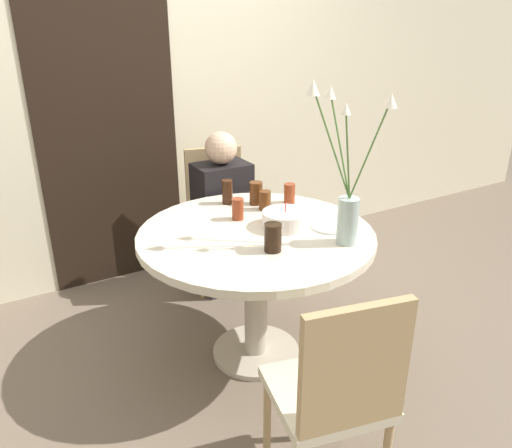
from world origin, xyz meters
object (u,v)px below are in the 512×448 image
(chair_far_back, at_px, (337,389))
(drink_glass_1, at_px, (273,238))
(drink_glass_2, at_px, (237,209))
(drink_glass_3, at_px, (256,193))
(chair_near_front, at_px, (218,209))
(side_plate, at_px, (330,227))
(drink_glass_4, at_px, (265,200))
(drink_glass_5, at_px, (289,193))
(person_woman, at_px, (223,219))
(birthday_cake, at_px, (285,219))
(drink_glass_0, at_px, (227,192))
(flower_vase, at_px, (347,191))

(chair_far_back, bearing_deg, drink_glass_1, -90.39)
(drink_glass_2, xyz_separation_m, drink_glass_3, (0.20, 0.15, 0.01))
(drink_glass_1, bearing_deg, drink_glass_2, 84.42)
(chair_near_front, distance_m, side_plate, 1.08)
(chair_near_front, height_order, drink_glass_4, chair_near_front)
(chair_near_front, xyz_separation_m, side_plate, (0.12, -1.05, 0.22))
(drink_glass_3, bearing_deg, drink_glass_5, -24.79)
(drink_glass_2, height_order, drink_glass_5, drink_glass_2)
(chair_near_front, xyz_separation_m, person_woman, (-0.04, -0.15, -0.01))
(person_woman, bearing_deg, side_plate, -79.84)
(chair_far_back, height_order, drink_glass_2, chair_far_back)
(chair_far_back, height_order, birthday_cake, chair_far_back)
(drink_glass_0, bearing_deg, drink_glass_2, -105.75)
(chair_far_back, relative_size, drink_glass_1, 6.95)
(drink_glass_1, distance_m, drink_glass_2, 0.42)
(person_woman, bearing_deg, birthday_cake, -92.08)
(flower_vase, bearing_deg, person_woman, 95.53)
(drink_glass_4, bearing_deg, drink_glass_1, -117.36)
(drink_glass_2, height_order, drink_glass_3, drink_glass_3)
(flower_vase, relative_size, drink_glass_4, 6.98)
(drink_glass_2, bearing_deg, drink_glass_5, 10.72)
(chair_far_back, relative_size, drink_glass_2, 7.98)
(flower_vase, xyz_separation_m, person_woman, (-0.10, 1.06, -0.48))
(drink_glass_2, bearing_deg, chair_near_front, 72.21)
(drink_glass_4, bearing_deg, chair_near_front, 87.69)
(flower_vase, relative_size, person_woman, 0.70)
(drink_glass_3, bearing_deg, side_plate, -73.37)
(birthday_cake, distance_m, person_woman, 0.81)
(flower_vase, distance_m, drink_glass_5, 0.62)
(birthday_cake, bearing_deg, drink_glass_2, 127.42)
(drink_glass_4, distance_m, drink_glass_5, 0.18)
(flower_vase, xyz_separation_m, drink_glass_2, (-0.29, 0.51, -0.20))
(chair_near_front, relative_size, birthday_cake, 3.94)
(flower_vase, bearing_deg, side_plate, 71.62)
(drink_glass_0, height_order, person_woman, person_woman)
(chair_far_back, distance_m, side_plate, 0.96)
(drink_glass_4, bearing_deg, person_woman, 91.36)
(chair_near_front, bearing_deg, drink_glass_2, -93.84)
(drink_glass_2, height_order, person_woman, person_woman)
(birthday_cake, height_order, person_woman, person_woman)
(drink_glass_1, bearing_deg, birthday_cake, 45.47)
(drink_glass_2, relative_size, drink_glass_5, 1.01)
(flower_vase, bearing_deg, drink_glass_4, 99.22)
(flower_vase, distance_m, person_woman, 1.17)
(chair_near_front, relative_size, drink_glass_4, 8.53)
(birthday_cake, xyz_separation_m, flower_vase, (0.13, -0.30, 0.21))
(flower_vase, bearing_deg, drink_glass_5, 81.77)
(birthday_cake, xyz_separation_m, drink_glass_1, (-0.20, -0.21, 0.02))
(side_plate, height_order, drink_glass_5, drink_glass_5)
(drink_glass_0, distance_m, drink_glass_1, 0.67)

